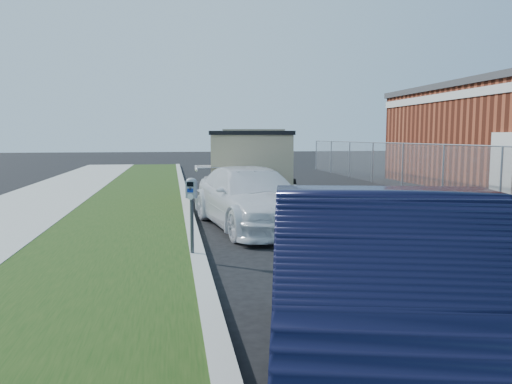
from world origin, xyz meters
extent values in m
plane|color=black|center=(0.00, 0.00, 0.00)|extent=(120.00, 120.00, 0.00)
cube|color=#96968E|center=(-2.60, 2.00, 0.07)|extent=(0.25, 50.00, 0.15)
cube|color=#17350E|center=(-4.20, 2.00, 0.07)|extent=(3.00, 50.00, 0.13)
plane|color=slate|center=(6.00, 7.00, 0.90)|extent=(0.00, 30.00, 30.00)
cylinder|color=#91969E|center=(6.00, 7.00, 1.80)|extent=(0.04, 30.00, 0.04)
cylinder|color=#91969E|center=(6.00, 4.00, 0.90)|extent=(0.06, 0.06, 1.80)
cylinder|color=#91969E|center=(6.00, 7.00, 0.90)|extent=(0.06, 0.06, 1.80)
cylinder|color=#91969E|center=(6.00, 10.00, 0.90)|extent=(0.06, 0.06, 1.80)
cylinder|color=#91969E|center=(6.00, 13.00, 0.90)|extent=(0.06, 0.06, 1.80)
cylinder|color=#91969E|center=(6.00, 16.00, 0.90)|extent=(0.06, 0.06, 1.80)
cylinder|color=#91969E|center=(6.00, 19.00, 0.90)|extent=(0.06, 0.06, 1.80)
cylinder|color=#91969E|center=(6.00, 22.00, 0.90)|extent=(0.06, 0.06, 1.80)
cube|color=silver|center=(7.48, 8.00, 3.60)|extent=(0.06, 14.00, 0.30)
cube|color=silver|center=(7.45, 6.00, 1.10)|extent=(0.08, 1.10, 2.20)
cylinder|color=#3F4247|center=(-2.69, -0.28, 0.58)|extent=(0.08, 0.08, 0.93)
cube|color=gray|center=(-2.69, -0.28, 1.21)|extent=(0.20, 0.17, 0.28)
ellipsoid|color=gray|center=(-2.69, -0.28, 1.34)|extent=(0.21, 0.17, 0.11)
cube|color=black|center=(-2.71, -0.33, 1.30)|extent=(0.11, 0.05, 0.07)
cube|color=navy|center=(-2.71, -0.33, 1.20)|extent=(0.10, 0.04, 0.06)
cylinder|color=silver|center=(-2.71, -0.33, 1.09)|extent=(0.10, 0.04, 0.10)
cube|color=#3F4247|center=(-2.71, -0.33, 1.22)|extent=(0.04, 0.02, 0.05)
imported|color=white|center=(-1.21, 2.71, 0.68)|extent=(2.66, 4.95, 1.36)
imported|color=black|center=(-1.42, -5.12, 0.82)|extent=(2.80, 5.25, 1.65)
cube|color=black|center=(-0.45, 7.12, 0.66)|extent=(2.98, 6.08, 0.32)
cube|color=tan|center=(-0.09, 9.18, 1.41)|extent=(2.39, 1.98, 1.82)
cube|color=black|center=(-0.09, 9.18, 1.77)|extent=(2.42, 2.00, 0.55)
cube|color=tan|center=(-0.58, 6.40, 1.41)|extent=(2.81, 4.14, 1.45)
cube|color=black|center=(-0.58, 6.40, 2.16)|extent=(2.91, 4.24, 0.11)
cube|color=black|center=(0.06, 10.03, 0.59)|extent=(2.17, 0.51, 0.27)
cylinder|color=black|center=(-1.14, 9.27, 0.45)|extent=(0.44, 0.95, 0.91)
cylinder|color=black|center=(0.92, 8.91, 0.45)|extent=(0.44, 0.95, 0.91)
cylinder|color=black|center=(-1.56, 6.85, 0.45)|extent=(0.44, 0.95, 0.91)
cylinder|color=black|center=(0.50, 6.49, 0.45)|extent=(0.44, 0.95, 0.91)
cylinder|color=black|center=(-1.84, 5.24, 0.45)|extent=(0.44, 0.95, 0.91)
cylinder|color=black|center=(0.22, 4.88, 0.45)|extent=(0.44, 0.95, 0.91)
camera|label=1|loc=(-2.99, -8.44, 2.07)|focal=35.00mm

